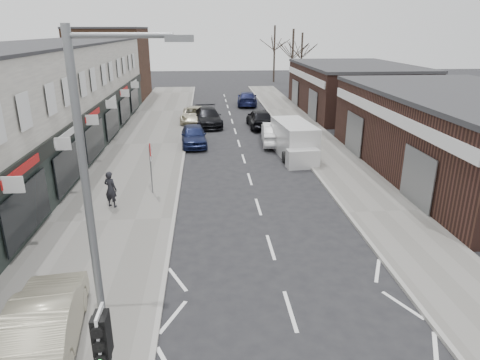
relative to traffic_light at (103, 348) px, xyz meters
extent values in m
plane|color=black|center=(4.40, 2.02, -2.41)|extent=(160.00, 160.00, 0.00)
cube|color=slate|center=(-2.35, 24.02, -2.35)|extent=(5.50, 64.00, 0.12)
cube|color=slate|center=(10.15, 24.02, -2.35)|extent=(3.50, 64.00, 0.12)
cube|color=silver|center=(-9.10, 21.52, 1.14)|extent=(8.00, 41.00, 7.10)
cube|color=#492E1F|center=(-9.10, 47.02, 1.59)|extent=(8.00, 10.00, 8.00)
cube|color=#361E18|center=(16.90, 16.02, -0.16)|extent=(10.00, 18.00, 4.50)
cube|color=#361E18|center=(16.90, 36.02, -0.16)|extent=(10.00, 16.00, 4.50)
cube|color=silver|center=(0.00, 0.02, 0.26)|extent=(0.05, 0.55, 1.10)
cube|color=black|center=(0.00, -0.10, 0.26)|extent=(0.28, 0.22, 0.95)
sphere|color=#0CE533|center=(0.00, -0.22, -0.04)|extent=(0.18, 0.18, 0.18)
cube|color=black|center=(0.00, 0.14, 0.26)|extent=(0.26, 0.20, 0.90)
cylinder|color=slate|center=(-0.30, 1.22, 1.71)|extent=(0.16, 0.16, 8.00)
cylinder|color=slate|center=(0.60, 1.22, 5.51)|extent=(1.80, 0.10, 0.10)
cube|color=slate|center=(1.60, 1.22, 5.46)|extent=(0.50, 0.22, 0.12)
cylinder|color=slate|center=(-0.80, 14.02, -1.04)|extent=(0.07, 0.07, 2.50)
cube|color=white|center=(-0.75, 14.02, -0.44)|extent=(0.04, 0.45, 0.25)
cube|color=silver|center=(7.80, 20.64, -1.31)|extent=(2.44, 5.00, 2.21)
cube|color=silver|center=(7.80, 17.80, -1.84)|extent=(2.02, 1.02, 1.16)
cylinder|color=black|center=(6.90, 18.95, -2.05)|extent=(0.23, 0.74, 0.74)
cylinder|color=black|center=(8.70, 18.95, -2.05)|extent=(0.23, 0.74, 0.74)
cylinder|color=black|center=(6.90, 22.34, -2.05)|extent=(0.23, 0.74, 0.74)
cylinder|color=black|center=(8.70, 22.34, -2.05)|extent=(0.23, 0.74, 0.74)
imported|color=#9E987F|center=(-2.28, 3.02, -1.54)|extent=(2.19, 4.73, 1.50)
imported|color=black|center=(-2.49, 12.33, -1.43)|extent=(0.75, 0.64, 1.73)
imported|color=#141C40|center=(1.10, 23.66, -1.67)|extent=(2.03, 4.48, 1.49)
imported|color=black|center=(2.20, 30.27, -1.65)|extent=(2.63, 5.45, 1.53)
imported|color=#BDB597|center=(1.00, 31.73, -1.72)|extent=(2.53, 5.11, 1.39)
imported|color=silver|center=(6.98, 23.69, -1.60)|extent=(2.12, 5.04, 1.62)
imported|color=black|center=(6.60, 29.18, -1.60)|extent=(2.06, 4.82, 1.62)
imported|color=#151942|center=(6.60, 40.46, -1.67)|extent=(2.57, 5.33, 1.50)
camera|label=1|loc=(2.02, -6.64, 5.62)|focal=32.00mm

